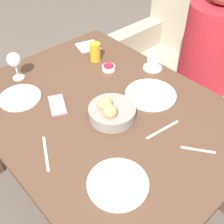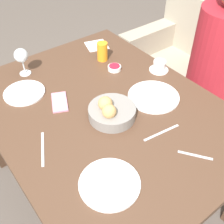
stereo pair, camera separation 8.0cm
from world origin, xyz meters
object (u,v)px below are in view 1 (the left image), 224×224
Objects in this scene: plate_near_right at (118,183)px; napkin at (88,46)px; jam_bowl_berry at (109,68)px; fork_silver at (46,153)px; wine_glass at (14,61)px; plate_near_left at (20,97)px; knife_silver at (163,130)px; spoon_coffee at (198,150)px; seated_person at (204,73)px; cell_phone at (57,105)px; bread_basket at (111,112)px; couch at (221,94)px; plate_far_center at (151,94)px; coffee_cup at (153,64)px; juice_glass at (95,52)px.

plate_near_right reaches higher than napkin.
jam_bowl_berry reaches higher than fork_silver.
plate_near_left is at bearing -26.20° from wine_glass.
knife_silver is 1.55× the size of spoon_coffee.
seated_person reaches higher than knife_silver.
plate_near_right is 1.04m from napkin.
cell_phone is at bearing -53.30° from napkin.
wine_glass is at bearing -163.83° from bread_basket.
bread_basket is 0.48m from plate_near_left.
bread_basket is 1.42× the size of wine_glass.
wine_glass reaches higher than knife_silver.
napkin reaches higher than fork_silver.
couch is at bearing 87.97° from bread_basket.
plate_far_center is at bearing 161.71° from spoon_coffee.
wine_glass is 0.76m from coffee_cup.
wine_glass is (-0.14, -0.43, 0.06)m from juice_glass.
plate_near_left is 0.21m from wine_glass.
plate_near_left is 0.21m from cell_phone.
juice_glass is 0.45m from cell_phone.
jam_bowl_berry is at bearing -4.15° from juice_glass.
seated_person is at bearing 119.91° from spoon_coffee.
plate_far_center is 0.32m from jam_bowl_berry.
couch is 1.49m from wine_glass.
spoon_coffee is at bearing 73.89° from plate_near_right.
plate_near_left and plate_near_right have the same top height.
jam_bowl_berry is 0.30m from napkin.
seated_person reaches higher than jam_bowl_berry.
couch reaches higher than juice_glass.
cell_phone is at bearing 31.90° from plate_near_left.
knife_silver is (0.80, 0.28, -0.11)m from wine_glass.
jam_bowl_berry is 0.40m from cell_phone.
cell_phone is (-0.28, -1.22, 0.42)m from couch.
juice_glass is 0.67m from knife_silver.
fork_silver is (-0.31, -0.12, -0.00)m from plate_near_right.
plate_near_right is 0.33m from fork_silver.
coffee_cup is (-0.18, -0.63, 0.44)m from couch.
fork_silver is 0.89m from napkin.
napkin is at bearing 173.20° from plate_far_center.
couch is at bearing 59.91° from juice_glass.
fork_silver is at bearing -88.12° from seated_person.
bread_basket is 0.48m from coffee_cup.
jam_bowl_berry is at bearing -109.94° from seated_person.
fork_silver is at bearing -92.35° from couch.
fork_silver is at bearing -93.36° from bread_basket.
couch is 1.07m from napkin.
knife_silver is at bearing 19.66° from wine_glass.
couch reaches higher than napkin.
bread_basket is 0.68m from napkin.
plate_near_right and plate_far_center have the same top height.
wine_glass is (-0.59, -0.43, 0.11)m from plate_far_center.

